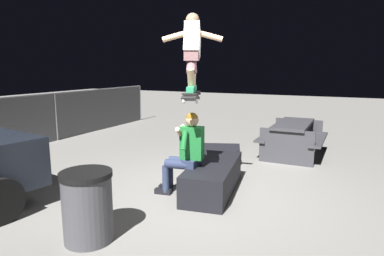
{
  "coord_description": "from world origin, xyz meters",
  "views": [
    {
      "loc": [
        -4.49,
        -1.99,
        1.96
      ],
      "look_at": [
        -0.01,
        0.15,
        1.06
      ],
      "focal_mm": 31.31,
      "sensor_mm": 36.0,
      "label": 1
    }
  ],
  "objects_px": {
    "picnic_table_back": "(293,134)",
    "kicker_ramp": "(219,156)",
    "skater_airborne": "(192,49)",
    "trash_bin": "(88,206)",
    "person_sitting_on_ledge": "(185,150)",
    "skateboard": "(192,97)",
    "ledge_box_main": "(213,177)"
  },
  "relations": [
    {
      "from": "ledge_box_main",
      "to": "picnic_table_back",
      "type": "bearing_deg",
      "value": -15.36
    },
    {
      "from": "ledge_box_main",
      "to": "trash_bin",
      "type": "distance_m",
      "value": 2.17
    },
    {
      "from": "person_sitting_on_ledge",
      "to": "kicker_ramp",
      "type": "distance_m",
      "value": 2.34
    },
    {
      "from": "picnic_table_back",
      "to": "person_sitting_on_ledge",
      "type": "bearing_deg",
      "value": 160.39
    },
    {
      "from": "picnic_table_back",
      "to": "trash_bin",
      "type": "bearing_deg",
      "value": 163.07
    },
    {
      "from": "ledge_box_main",
      "to": "skater_airborne",
      "type": "bearing_deg",
      "value": 142.58
    },
    {
      "from": "trash_bin",
      "to": "picnic_table_back",
      "type": "bearing_deg",
      "value": -16.93
    },
    {
      "from": "person_sitting_on_ledge",
      "to": "kicker_ramp",
      "type": "relative_size",
      "value": 1.1
    },
    {
      "from": "skater_airborne",
      "to": "skateboard",
      "type": "bearing_deg",
      "value": -159.45
    },
    {
      "from": "ledge_box_main",
      "to": "picnic_table_back",
      "type": "relative_size",
      "value": 0.97
    },
    {
      "from": "skater_airborne",
      "to": "kicker_ramp",
      "type": "bearing_deg",
      "value": 10.02
    },
    {
      "from": "ledge_box_main",
      "to": "person_sitting_on_ledge",
      "type": "xyz_separation_m",
      "value": [
        -0.3,
        0.34,
        0.48
      ]
    },
    {
      "from": "kicker_ramp",
      "to": "picnic_table_back",
      "type": "bearing_deg",
      "value": -56.9
    },
    {
      "from": "ledge_box_main",
      "to": "skateboard",
      "type": "xyz_separation_m",
      "value": [
        -0.35,
        0.21,
        1.31
      ]
    },
    {
      "from": "kicker_ramp",
      "to": "person_sitting_on_ledge",
      "type": "bearing_deg",
      "value": -172.8
    },
    {
      "from": "person_sitting_on_ledge",
      "to": "picnic_table_back",
      "type": "xyz_separation_m",
      "value": [
        3.14,
        -1.12,
        -0.22
      ]
    },
    {
      "from": "picnic_table_back",
      "to": "skateboard",
      "type": "bearing_deg",
      "value": 162.81
    },
    {
      "from": "kicker_ramp",
      "to": "skateboard",
      "type": "bearing_deg",
      "value": -169.73
    },
    {
      "from": "skater_airborne",
      "to": "kicker_ramp",
      "type": "relative_size",
      "value": 0.95
    },
    {
      "from": "skateboard",
      "to": "skater_airborne",
      "type": "height_order",
      "value": "skater_airborne"
    },
    {
      "from": "person_sitting_on_ledge",
      "to": "kicker_ramp",
      "type": "height_order",
      "value": "person_sitting_on_ledge"
    },
    {
      "from": "skater_airborne",
      "to": "trash_bin",
      "type": "bearing_deg",
      "value": 164.64
    },
    {
      "from": "picnic_table_back",
      "to": "trash_bin",
      "type": "distance_m",
      "value": 5.11
    },
    {
      "from": "ledge_box_main",
      "to": "person_sitting_on_ledge",
      "type": "distance_m",
      "value": 0.66
    },
    {
      "from": "skater_airborne",
      "to": "trash_bin",
      "type": "height_order",
      "value": "skater_airborne"
    },
    {
      "from": "person_sitting_on_ledge",
      "to": "kicker_ramp",
      "type": "bearing_deg",
      "value": 7.2
    },
    {
      "from": "skateboard",
      "to": "picnic_table_back",
      "type": "relative_size",
      "value": 0.6
    },
    {
      "from": "picnic_table_back",
      "to": "kicker_ramp",
      "type": "bearing_deg",
      "value": 123.1
    },
    {
      "from": "ledge_box_main",
      "to": "skateboard",
      "type": "relative_size",
      "value": 1.63
    },
    {
      "from": "skateboard",
      "to": "person_sitting_on_ledge",
      "type": "bearing_deg",
      "value": 68.78
    },
    {
      "from": "person_sitting_on_ledge",
      "to": "skateboard",
      "type": "xyz_separation_m",
      "value": [
        -0.05,
        -0.13,
        0.83
      ]
    },
    {
      "from": "ledge_box_main",
      "to": "picnic_table_back",
      "type": "xyz_separation_m",
      "value": [
        2.85,
        -0.78,
        0.27
      ]
    }
  ]
}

